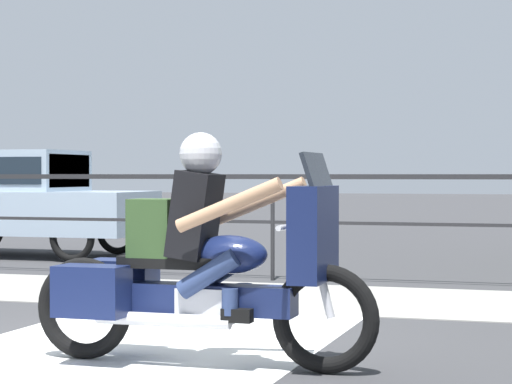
# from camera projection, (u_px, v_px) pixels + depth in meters

# --- Properties ---
(ground_plane) EXTENTS (120.00, 120.00, 0.00)m
(ground_plane) POSITION_uv_depth(u_px,v_px,m) (86.00, 348.00, 7.48)
(ground_plane) COLOR #38383A
(sidewalk_band) EXTENTS (44.00, 2.40, 0.01)m
(sidewalk_band) POSITION_uv_depth(u_px,v_px,m) (232.00, 295.00, 10.73)
(sidewalk_band) COLOR #99968E
(sidewalk_band) RESTS_ON ground
(crosswalk_band) EXTENTS (2.65, 6.00, 0.01)m
(crosswalk_band) POSITION_uv_depth(u_px,v_px,m) (122.00, 354.00, 7.18)
(crosswalk_band) COLOR silver
(crosswalk_band) RESTS_ON ground
(fence_railing) EXTENTS (36.00, 0.05, 1.30)m
(fence_railing) POSITION_uv_depth(u_px,v_px,m) (273.00, 197.00, 12.21)
(fence_railing) COLOR #232326
(fence_railing) RESTS_ON ground
(motorcycle) EXTENTS (2.46, 0.76, 1.59)m
(motorcycle) POSITION_uv_depth(u_px,v_px,m) (200.00, 264.00, 6.75)
(motorcycle) COLOR black
(motorcycle) RESTS_ON ground
(parked_car) EXTENTS (3.99, 1.69, 1.68)m
(parked_car) POSITION_uv_depth(u_px,v_px,m) (20.00, 196.00, 15.85)
(parked_car) COLOR #9EB2C6
(parked_car) RESTS_ON ground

